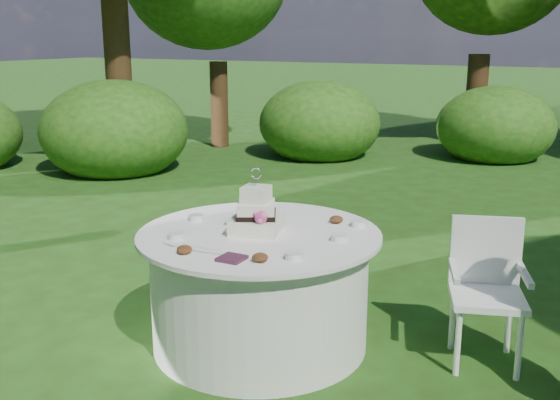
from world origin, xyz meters
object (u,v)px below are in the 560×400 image
object	(u,v)px
table	(260,288)
cake	(256,215)
napkins	(232,258)
chair	(486,281)

from	to	relation	value
table	cake	xyz separation A→B (m)	(-0.01, -0.01, 0.50)
napkins	chair	xyz separation A→B (m)	(1.21, 1.01, -0.26)
napkins	table	distance (m)	0.67
table	cake	size ratio (longest dim) A/B	3.69
napkins	table	size ratio (longest dim) A/B	0.09
chair	table	bearing A→B (deg)	-160.19
table	chair	world-z (taller)	chair
chair	cake	bearing A→B (deg)	-160.04
table	napkins	bearing A→B (deg)	-76.72
napkins	cake	xyz separation A→B (m)	(-0.14, 0.52, 0.10)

